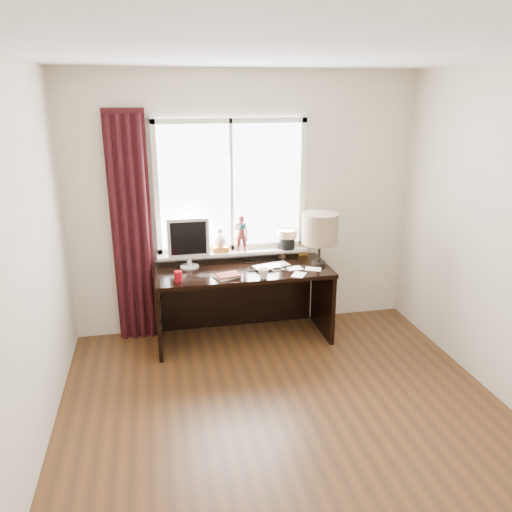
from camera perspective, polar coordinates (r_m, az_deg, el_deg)
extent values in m
cube|color=#522F15|center=(3.82, 4.86, -20.34)|extent=(3.50, 4.00, 0.00)
cube|color=white|center=(3.00, 6.28, 22.37)|extent=(3.50, 4.00, 0.00)
cube|color=beige|center=(5.05, -1.18, 5.87)|extent=(3.50, 0.00, 2.60)
cube|color=beige|center=(3.16, -26.52, -3.69)|extent=(0.00, 4.00, 2.60)
imported|color=silver|center=(4.87, 1.82, -1.18)|extent=(0.41, 0.32, 0.03)
imported|color=white|center=(4.58, 0.87, -1.95)|extent=(0.14, 0.14, 0.10)
cylinder|color=maroon|center=(4.57, -8.89, -2.29)|extent=(0.07, 0.07, 0.09)
cube|color=white|center=(4.97, -2.88, 8.01)|extent=(1.40, 0.02, 1.30)
cube|color=silver|center=(5.10, -2.73, 1.03)|extent=(1.50, 0.05, 0.05)
cube|color=silver|center=(4.88, -2.95, 15.20)|extent=(1.50, 0.05, 0.05)
cube|color=silver|center=(4.89, -11.32, 7.51)|extent=(0.05, 0.05, 1.40)
cube|color=silver|center=(5.11, 5.30, 8.23)|extent=(0.05, 0.05, 1.40)
cube|color=silver|center=(4.95, -2.84, 7.96)|extent=(0.03, 0.05, 1.30)
cube|color=silver|center=(5.06, -2.63, 0.43)|extent=(1.52, 0.18, 0.03)
cylinder|color=maroon|center=(4.95, -7.41, 1.47)|extent=(0.13, 0.13, 0.23)
cube|color=gold|center=(5.02, -4.11, 0.80)|extent=(0.15, 0.12, 0.06)
sphere|color=beige|center=(5.00, -4.13, 1.84)|extent=(0.13, 0.13, 0.13)
sphere|color=beige|center=(4.97, -4.16, 2.95)|extent=(0.07, 0.07, 0.07)
imported|color=maroon|center=(4.98, -1.62, 2.59)|extent=(0.16, 0.13, 0.38)
cylinder|color=#1E4C51|center=(4.95, -1.61, 3.48)|extent=(0.11, 0.11, 0.05)
cylinder|color=black|center=(5.13, 3.56, 1.52)|extent=(0.16, 0.16, 0.12)
cylinder|color=#8C6B4C|center=(5.10, 3.58, 2.59)|extent=(0.20, 0.20, 0.08)
cube|color=black|center=(4.94, -14.01, 2.95)|extent=(0.38, 0.05, 2.25)
cylinder|color=black|center=(4.92, -15.62, 2.46)|extent=(0.06, 0.06, 2.20)
cylinder|color=black|center=(4.91, -14.58, 2.53)|extent=(0.06, 0.06, 2.20)
cylinder|color=black|center=(4.91, -13.53, 2.60)|extent=(0.06, 0.06, 2.20)
cylinder|color=black|center=(4.91, -12.48, 2.67)|extent=(0.06, 0.06, 2.20)
cube|color=black|center=(4.84, -1.50, -1.70)|extent=(1.70, 0.70, 0.04)
cube|color=black|center=(4.92, -11.08, -6.46)|extent=(0.04, 0.64, 0.71)
cube|color=black|center=(5.18, 7.64, -4.96)|extent=(0.04, 0.64, 0.71)
cube|color=black|center=(5.29, -2.12, -4.32)|extent=(1.60, 0.03, 0.71)
cylinder|color=beige|center=(4.92, -7.60, -1.20)|extent=(0.18, 0.18, 0.01)
cylinder|color=beige|center=(4.90, -7.63, -0.56)|extent=(0.04, 0.04, 0.10)
cube|color=beige|center=(4.83, -7.75, 2.08)|extent=(0.40, 0.04, 0.38)
cube|color=black|center=(4.81, -7.72, 2.00)|extent=(0.34, 0.01, 0.32)
cube|color=beige|center=(4.62, -3.35, -2.32)|extent=(0.26, 0.23, 0.02)
cube|color=maroon|center=(4.61, -3.21, -2.17)|extent=(0.24, 0.19, 0.01)
cylinder|color=black|center=(5.15, 2.96, 0.43)|extent=(0.09, 0.09, 0.12)
cylinder|color=black|center=(5.14, 2.78, 0.98)|extent=(0.01, 0.01, 0.22)
cylinder|color=black|center=(5.13, 3.11, 0.78)|extent=(0.01, 0.01, 0.19)
cylinder|color=black|center=(5.14, 2.93, 1.17)|extent=(0.01, 0.01, 0.25)
cylinder|color=black|center=(5.15, 3.12, 0.75)|extent=(0.01, 0.01, 0.17)
cube|color=gold|center=(5.24, 5.45, 0.76)|extent=(0.10, 0.03, 0.13)
cube|color=#996633|center=(5.23, 5.49, 0.72)|extent=(0.08, 0.02, 0.10)
cylinder|color=black|center=(4.99, 7.17, -0.81)|extent=(0.14, 0.14, 0.03)
cylinder|color=black|center=(4.95, 7.22, 0.55)|extent=(0.03, 0.03, 0.22)
cylinder|color=tan|center=(4.89, 7.33, 3.13)|extent=(0.35, 0.35, 0.30)
cube|color=white|center=(4.86, 4.40, -1.39)|extent=(0.16, 0.13, 0.00)
cube|color=white|center=(4.86, 6.56, -1.49)|extent=(0.18, 0.16, 0.00)
cube|color=white|center=(4.70, 4.92, -2.13)|extent=(0.17, 0.19, 0.00)
torus|color=black|center=(4.81, -0.26, -1.53)|extent=(0.18, 0.18, 0.01)
torus|color=black|center=(5.05, 2.17, -0.59)|extent=(0.12, 0.12, 0.01)
torus|color=black|center=(5.03, -1.05, -0.63)|extent=(0.13, 0.13, 0.01)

